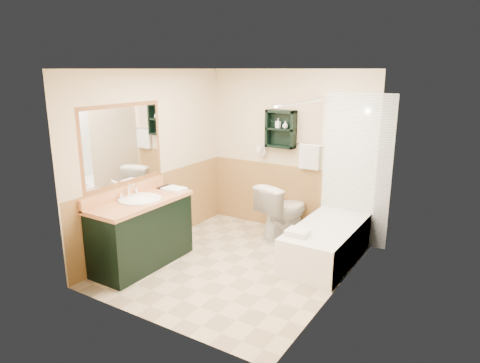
{
  "coord_description": "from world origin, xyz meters",
  "views": [
    {
      "loc": [
        2.67,
        -4.18,
        2.4
      ],
      "look_at": [
        -0.05,
        0.2,
        1.04
      ],
      "focal_mm": 32.0,
      "sensor_mm": 36.0,
      "label": 1
    }
  ],
  "objects_px": {
    "vanity": "(142,232)",
    "toilet": "(283,211)",
    "wall_shelf": "(281,129)",
    "bathtub": "(326,243)",
    "soap_bottle_a": "(278,126)",
    "soap_bottle_b": "(285,126)",
    "hair_dryer": "(263,150)",
    "vanity_book": "(161,179)"
  },
  "relations": [
    {
      "from": "bathtub",
      "to": "soap_bottle_a",
      "type": "relative_size",
      "value": 10.97
    },
    {
      "from": "toilet",
      "to": "soap_bottle_b",
      "type": "distance_m",
      "value": 1.24
    },
    {
      "from": "vanity",
      "to": "soap_bottle_b",
      "type": "relative_size",
      "value": 13.0
    },
    {
      "from": "vanity",
      "to": "vanity_book",
      "type": "height_order",
      "value": "vanity_book"
    },
    {
      "from": "wall_shelf",
      "to": "vanity_book",
      "type": "xyz_separation_m",
      "value": [
        -1.06,
        -1.42,
        -0.59
      ]
    },
    {
      "from": "hair_dryer",
      "to": "soap_bottle_b",
      "type": "bearing_deg",
      "value": -4.58
    },
    {
      "from": "bathtub",
      "to": "toilet",
      "type": "xyz_separation_m",
      "value": [
        -0.82,
        0.42,
        0.17
      ]
    },
    {
      "from": "bathtub",
      "to": "hair_dryer",
      "type": "bearing_deg",
      "value": 151.93
    },
    {
      "from": "hair_dryer",
      "to": "soap_bottle_a",
      "type": "height_order",
      "value": "soap_bottle_a"
    },
    {
      "from": "toilet",
      "to": "soap_bottle_b",
      "type": "height_order",
      "value": "soap_bottle_b"
    },
    {
      "from": "vanity",
      "to": "toilet",
      "type": "relative_size",
      "value": 1.64
    },
    {
      "from": "wall_shelf",
      "to": "soap_bottle_b",
      "type": "relative_size",
      "value": 5.31
    },
    {
      "from": "wall_shelf",
      "to": "soap_bottle_b",
      "type": "height_order",
      "value": "wall_shelf"
    },
    {
      "from": "vanity",
      "to": "hair_dryer",
      "type": "bearing_deg",
      "value": 73.63
    },
    {
      "from": "wall_shelf",
      "to": "vanity",
      "type": "bearing_deg",
      "value": -114.1
    },
    {
      "from": "hair_dryer",
      "to": "soap_bottle_a",
      "type": "relative_size",
      "value": 1.76
    },
    {
      "from": "bathtub",
      "to": "soap_bottle_b",
      "type": "height_order",
      "value": "soap_bottle_b"
    },
    {
      "from": "soap_bottle_b",
      "to": "soap_bottle_a",
      "type": "bearing_deg",
      "value": 180.0
    },
    {
      "from": "vanity",
      "to": "soap_bottle_b",
      "type": "distance_m",
      "value": 2.51
    },
    {
      "from": "wall_shelf",
      "to": "vanity",
      "type": "height_order",
      "value": "wall_shelf"
    },
    {
      "from": "vanity",
      "to": "soap_bottle_a",
      "type": "height_order",
      "value": "soap_bottle_a"
    },
    {
      "from": "soap_bottle_b",
      "to": "bathtub",
      "type": "bearing_deg",
      "value": -35.44
    },
    {
      "from": "bathtub",
      "to": "soap_bottle_b",
      "type": "distance_m",
      "value": 1.8
    },
    {
      "from": "wall_shelf",
      "to": "hair_dryer",
      "type": "distance_m",
      "value": 0.46
    },
    {
      "from": "toilet",
      "to": "vanity_book",
      "type": "relative_size",
      "value": 3.81
    },
    {
      "from": "wall_shelf",
      "to": "soap_bottle_a",
      "type": "bearing_deg",
      "value": -172.96
    },
    {
      "from": "bathtub",
      "to": "soap_bottle_a",
      "type": "xyz_separation_m",
      "value": [
        -1.07,
        0.68,
        1.36
      ]
    },
    {
      "from": "vanity_book",
      "to": "wall_shelf",
      "type": "bearing_deg",
      "value": 54.4
    },
    {
      "from": "vanity",
      "to": "soap_bottle_b",
      "type": "xyz_separation_m",
      "value": [
        0.97,
        2.0,
        1.18
      ]
    },
    {
      "from": "wall_shelf",
      "to": "toilet",
      "type": "height_order",
      "value": "wall_shelf"
    },
    {
      "from": "bathtub",
      "to": "soap_bottle_b",
      "type": "relative_size",
      "value": 14.48
    },
    {
      "from": "vanity",
      "to": "toilet",
      "type": "height_order",
      "value": "vanity"
    },
    {
      "from": "vanity",
      "to": "bathtub",
      "type": "distance_m",
      "value": 2.34
    },
    {
      "from": "vanity",
      "to": "toilet",
      "type": "distance_m",
      "value": 2.06
    },
    {
      "from": "toilet",
      "to": "soap_bottle_b",
      "type": "bearing_deg",
      "value": -47.25
    },
    {
      "from": "toilet",
      "to": "soap_bottle_a",
      "type": "height_order",
      "value": "soap_bottle_a"
    },
    {
      "from": "soap_bottle_a",
      "to": "vanity_book",
      "type": "bearing_deg",
      "value": -125.71
    },
    {
      "from": "wall_shelf",
      "to": "vanity_book",
      "type": "relative_size",
      "value": 2.55
    },
    {
      "from": "bathtub",
      "to": "soap_bottle_a",
      "type": "bearing_deg",
      "value": 147.58
    },
    {
      "from": "wall_shelf",
      "to": "bathtub",
      "type": "distance_m",
      "value": 1.8
    },
    {
      "from": "soap_bottle_b",
      "to": "vanity",
      "type": "bearing_deg",
      "value": -115.9
    },
    {
      "from": "bathtub",
      "to": "soap_bottle_a",
      "type": "height_order",
      "value": "soap_bottle_a"
    }
  ]
}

